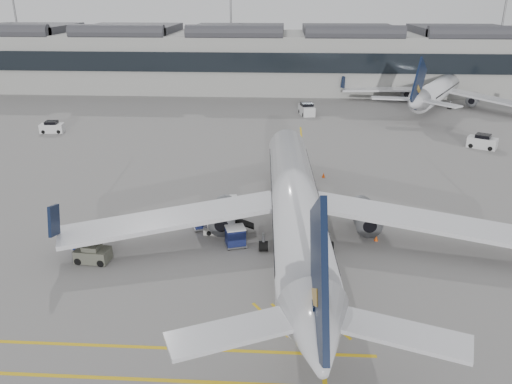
# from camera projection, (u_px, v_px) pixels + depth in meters

# --- Properties ---
(ground) EXTENTS (220.00, 220.00, 0.00)m
(ground) POSITION_uv_depth(u_px,v_px,m) (180.00, 259.00, 37.44)
(ground) COLOR gray
(ground) RESTS_ON ground
(terminal) EXTENTS (200.00, 20.45, 12.40)m
(terminal) POSITION_uv_depth(u_px,v_px,m) (249.00, 58.00, 101.76)
(terminal) COLOR #9E9E99
(terminal) RESTS_ON ground
(light_masts) EXTENTS (113.00, 0.60, 25.45)m
(light_masts) POSITION_uv_depth(u_px,v_px,m) (246.00, 12.00, 111.77)
(light_masts) COLOR slate
(light_masts) RESTS_ON ground
(apron_markings) EXTENTS (0.25, 60.00, 0.01)m
(apron_markings) POSITION_uv_depth(u_px,v_px,m) (308.00, 209.00, 46.16)
(apron_markings) COLOR gold
(apron_markings) RESTS_ON ground
(airliner_main) EXTENTS (36.52, 39.96, 10.62)m
(airliner_main) POSITION_uv_depth(u_px,v_px,m) (296.00, 205.00, 39.18)
(airliner_main) COLOR silver
(airliner_main) RESTS_ON ground
(airliner_far) EXTENTS (30.76, 33.93, 9.96)m
(airliner_far) POSITION_uv_depth(u_px,v_px,m) (440.00, 89.00, 86.85)
(airliner_far) COLOR silver
(airliner_far) RESTS_ON ground
(belt_loader) EXTENTS (4.30, 1.73, 1.73)m
(belt_loader) POSITION_uv_depth(u_px,v_px,m) (223.00, 226.00, 41.57)
(belt_loader) COLOR #BAB9B1
(belt_loader) RESTS_ON ground
(baggage_cart_a) EXTENTS (1.90, 1.72, 1.67)m
(baggage_cart_a) POSITION_uv_depth(u_px,v_px,m) (235.00, 236.00, 39.03)
(baggage_cart_a) COLOR gray
(baggage_cart_a) RESTS_ON ground
(baggage_cart_b) EXTENTS (1.81, 1.60, 1.64)m
(baggage_cart_b) POSITION_uv_depth(u_px,v_px,m) (230.00, 205.00, 44.71)
(baggage_cart_b) COLOR gray
(baggage_cart_b) RESTS_ON ground
(baggage_cart_c) EXTENTS (2.23, 2.04, 1.93)m
(baggage_cart_c) POSITION_uv_depth(u_px,v_px,m) (204.00, 217.00, 42.06)
(baggage_cart_c) COLOR gray
(baggage_cart_c) RESTS_ON ground
(baggage_cart_d) EXTENTS (1.67, 1.45, 1.59)m
(baggage_cart_d) POSITION_uv_depth(u_px,v_px,m) (83.00, 240.00, 38.52)
(baggage_cart_d) COLOR gray
(baggage_cart_d) RESTS_ON ground
(ramp_agent_a) EXTENTS (0.70, 0.77, 1.75)m
(ramp_agent_a) POSITION_uv_depth(u_px,v_px,m) (233.00, 207.00, 44.35)
(ramp_agent_a) COLOR #E93D0C
(ramp_agent_a) RESTS_ON ground
(ramp_agent_b) EXTENTS (1.06, 0.99, 1.74)m
(ramp_agent_b) POSITION_uv_depth(u_px,v_px,m) (219.00, 219.00, 42.05)
(ramp_agent_b) COLOR orange
(ramp_agent_b) RESTS_ON ground
(pushback_tug) EXTENTS (2.58, 1.74, 1.37)m
(pushback_tug) POSITION_uv_depth(u_px,v_px,m) (93.00, 254.00, 36.95)
(pushback_tug) COLOR #57584B
(pushback_tug) RESTS_ON ground
(safety_cone_nose) EXTENTS (0.37, 0.37, 0.52)m
(safety_cone_nose) POSITION_uv_depth(u_px,v_px,m) (324.00, 175.00, 53.86)
(safety_cone_nose) COLOR #F24C0A
(safety_cone_nose) RESTS_ON ground
(safety_cone_engine) EXTENTS (0.32, 0.32, 0.44)m
(safety_cone_engine) POSITION_uv_depth(u_px,v_px,m) (376.00, 238.00, 40.16)
(safety_cone_engine) COLOR #F24C0A
(safety_cone_engine) RESTS_ON ground
(service_van_left) EXTENTS (3.35, 1.94, 1.64)m
(service_van_left) POSITION_uv_depth(u_px,v_px,m) (52.00, 127.00, 70.96)
(service_van_left) COLOR silver
(service_van_left) RESTS_ON ground
(service_van_mid) EXTENTS (2.72, 4.15, 1.96)m
(service_van_mid) POSITION_uv_depth(u_px,v_px,m) (307.00, 109.00, 81.06)
(service_van_mid) COLOR silver
(service_van_mid) RESTS_ON ground
(service_van_right) EXTENTS (3.90, 3.28, 1.80)m
(service_van_right) POSITION_uv_depth(u_px,v_px,m) (482.00, 142.00, 63.86)
(service_van_right) COLOR silver
(service_van_right) RESTS_ON ground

